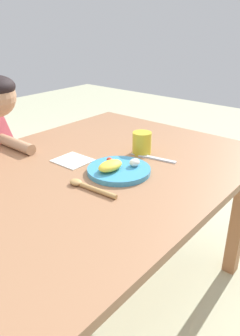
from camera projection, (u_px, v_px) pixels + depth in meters
name	position (u px, v px, depth m)	size (l,w,h in m)	color
ground_plane	(86.00, 304.00, 1.47)	(8.00, 8.00, 0.00)	beige
dining_table	(79.00, 191.00, 1.23)	(1.46, 0.99, 0.67)	#9A6948
plate	(118.00, 169.00, 1.19)	(0.23, 0.23, 0.05)	#3B93C4
fork	(154.00, 158.00, 1.32)	(0.05, 0.20, 0.01)	silver
spoon	(87.00, 187.00, 1.08)	(0.04, 0.20, 0.02)	tan
drinking_cup	(142.00, 143.00, 1.35)	(0.08, 0.08, 0.09)	gold
napkin	(73.00, 160.00, 1.29)	(0.12, 0.14, 0.00)	white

